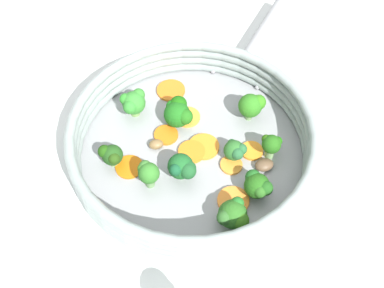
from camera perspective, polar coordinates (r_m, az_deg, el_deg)
name	(u,v)px	position (r m, az deg, el deg)	size (l,w,h in m)	color
ground_plane	(192,155)	(0.70, 0.00, -1.36)	(4.00, 4.00, 0.00)	white
skillet	(192,152)	(0.69, 0.00, -1.05)	(0.35, 0.35, 0.01)	#939699
skillet_rim_wall	(192,138)	(0.66, 0.00, 0.80)	(0.36, 0.36, 0.06)	#8E9C98
skillet_handle	(261,35)	(0.86, 8.76, 13.56)	(0.02, 0.02, 0.21)	#999B9E
skillet_rivet_left	(258,87)	(0.77, 8.32, 7.19)	(0.01, 0.01, 0.01)	#98969C
skillet_rivet_right	(213,71)	(0.79, 2.70, 9.23)	(0.01, 0.01, 0.01)	#96939C
carrot_slice_0	(166,135)	(0.70, -3.31, 1.16)	(0.04, 0.04, 0.00)	orange
carrot_slice_1	(192,152)	(0.68, -0.05, -0.99)	(0.04, 0.04, 0.01)	orange
carrot_slice_2	(187,117)	(0.72, -0.60, 3.45)	(0.04, 0.04, 0.00)	#F89C34
carrot_slice_3	(233,201)	(0.64, 5.25, -7.17)	(0.05, 0.05, 0.01)	orange
carrot_slice_4	(129,167)	(0.67, -7.95, -2.90)	(0.04, 0.04, 0.00)	orange
carrot_slice_5	(231,165)	(0.67, 5.02, -2.68)	(0.03, 0.03, 0.00)	orange
carrot_slice_6	(171,90)	(0.76, -2.70, 6.83)	(0.05, 0.05, 0.00)	orange
carrot_slice_7	(204,147)	(0.69, 1.49, -0.32)	(0.05, 0.05, 0.00)	orange
carrot_slice_8	(252,151)	(0.69, 7.61, -0.85)	(0.03, 0.03, 0.00)	orange
broccoli_floret_0	(133,103)	(0.71, -7.47, 5.23)	(0.04, 0.05, 0.04)	#75A050
broccoli_floret_1	(252,105)	(0.71, 7.69, 4.95)	(0.04, 0.04, 0.05)	#689052
broccoli_floret_2	(235,151)	(0.66, 5.48, -0.84)	(0.03, 0.04, 0.04)	#74A45B
broccoli_floret_3	(182,168)	(0.63, -1.25, -3.02)	(0.04, 0.04, 0.05)	#65874F
broccoli_floret_4	(271,144)	(0.67, 10.04, -0.06)	(0.03, 0.03, 0.04)	#87B06C
broccoli_floret_5	(258,185)	(0.63, 8.33, -5.22)	(0.04, 0.04, 0.04)	#729B59
broccoli_floret_6	(233,215)	(0.60, 5.25, -8.96)	(0.04, 0.04, 0.04)	#6F9E51
broccoli_floret_7	(111,155)	(0.66, -10.21, -1.41)	(0.04, 0.03, 0.04)	#8BA865
broccoli_floret_8	(178,113)	(0.70, -1.78, 4.01)	(0.05, 0.05, 0.05)	#8AB168
broccoli_floret_9	(148,173)	(0.63, -5.62, -3.63)	(0.03, 0.03, 0.05)	#659255
mushroom_piece_0	(264,165)	(0.67, 9.16, -2.64)	(0.03, 0.02, 0.01)	brown
mushroom_piece_1	(156,144)	(0.68, -4.59, -0.06)	(0.02, 0.02, 0.01)	olive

